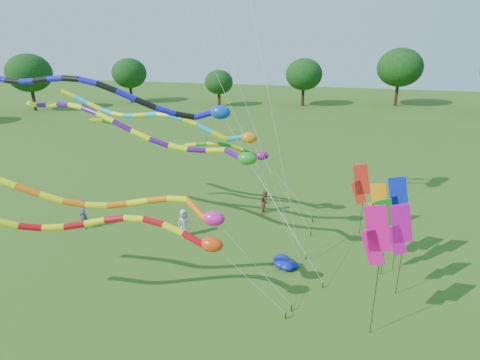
% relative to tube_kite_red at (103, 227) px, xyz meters
% --- Properties ---
extents(ground, '(160.00, 160.00, 0.00)m').
position_rel_tube_kite_red_xyz_m(ground, '(4.70, 1.87, -4.18)').
color(ground, '#2D5917').
rests_on(ground, ground).
extents(tree_ring, '(118.01, 114.23, 9.50)m').
position_rel_tube_kite_red_xyz_m(tree_ring, '(3.85, 3.86, 1.15)').
color(tree_ring, '#382314').
rests_on(tree_ring, ground).
extents(tube_kite_red, '(13.69, 3.91, 6.32)m').
position_rel_tube_kite_red_xyz_m(tube_kite_red, '(0.00, 0.00, 0.00)').
color(tube_kite_red, black).
rests_on(tube_kite_red, ground).
extents(tube_kite_orange, '(14.70, 2.88, 6.94)m').
position_rel_tube_kite_red_xyz_m(tube_kite_orange, '(-0.34, 0.90, 0.78)').
color(tube_kite_orange, black).
rests_on(tube_kite_orange, ground).
extents(tube_kite_purple, '(16.86, 2.75, 8.56)m').
position_rel_tube_kite_red_xyz_m(tube_kite_purple, '(-0.54, 5.42, 2.47)').
color(tube_kite_purple, black).
rests_on(tube_kite_purple, ground).
extents(tube_kite_blue, '(17.26, 1.83, 10.15)m').
position_rel_tube_kite_red_xyz_m(tube_kite_blue, '(-1.85, 5.51, 4.20)').
color(tube_kite_blue, black).
rests_on(tube_kite_blue, ground).
extents(tube_kite_cyan, '(15.67, 1.32, 8.49)m').
position_rel_tube_kite_red_xyz_m(tube_kite_cyan, '(-0.85, 9.25, 2.22)').
color(tube_kite_cyan, black).
rests_on(tube_kite_cyan, ground).
extents(tube_kite_green, '(13.46, 2.23, 6.95)m').
position_rel_tube_kite_red_xyz_m(tube_kite_green, '(0.25, 10.13, 0.76)').
color(tube_kite_green, black).
rests_on(tube_kite_green, ground).
extents(banner_pole_magenta_b, '(1.16, 0.19, 4.52)m').
position_rel_tube_kite_red_xyz_m(banner_pole_magenta_b, '(11.46, 4.59, -0.93)').
color(banner_pole_magenta_b, black).
rests_on(banner_pole_magenta_b, ground).
extents(banner_pole_green, '(1.12, 0.46, 4.11)m').
position_rel_tube_kite_red_xyz_m(banner_pole_green, '(10.92, 6.03, -1.33)').
color(banner_pole_green, black).
rests_on(banner_pole_green, ground).
extents(banner_pole_magenta_a, '(1.16, 0.24, 5.56)m').
position_rel_tube_kite_red_xyz_m(banner_pole_magenta_a, '(10.19, 1.67, 0.10)').
color(banner_pole_magenta_a, black).
rests_on(banner_pole_magenta_a, ground).
extents(banner_pole_orange, '(1.12, 0.48, 4.40)m').
position_rel_tube_kite_red_xyz_m(banner_pole_orange, '(10.77, 7.27, -1.05)').
color(banner_pole_orange, black).
rests_on(banner_pole_orange, ground).
extents(banner_pole_blue_b, '(1.16, 0.19, 4.99)m').
position_rel_tube_kite_red_xyz_m(banner_pole_blue_b, '(11.52, 6.80, -0.46)').
color(banner_pole_blue_b, black).
rests_on(banner_pole_blue_b, ground).
extents(banner_pole_red, '(1.16, 0.20, 4.40)m').
position_rel_tube_kite_red_xyz_m(banner_pole_red, '(9.97, 10.30, -1.04)').
color(banner_pole_red, black).
rests_on(banner_pole_red, ground).
extents(blue_nylon_heap, '(1.21, 1.35, 0.39)m').
position_rel_tube_kite_red_xyz_m(blue_nylon_heap, '(6.61, 5.79, -4.00)').
color(blue_nylon_heap, '#0D1BAB').
rests_on(blue_nylon_heap, ground).
extents(person_a, '(0.93, 0.98, 1.68)m').
position_rel_tube_kite_red_xyz_m(person_a, '(0.18, 7.47, -3.34)').
color(person_a, beige).
rests_on(person_a, ground).
extents(person_b, '(0.80, 0.73, 1.82)m').
position_rel_tube_kite_red_xyz_m(person_b, '(-6.16, 6.91, -3.27)').
color(person_b, '#44495F').
rests_on(person_b, ground).
extents(person_c, '(0.62, 0.79, 1.58)m').
position_rel_tube_kite_red_xyz_m(person_c, '(4.17, 11.91, -3.40)').
color(person_c, '#9B4838').
rests_on(person_c, ground).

